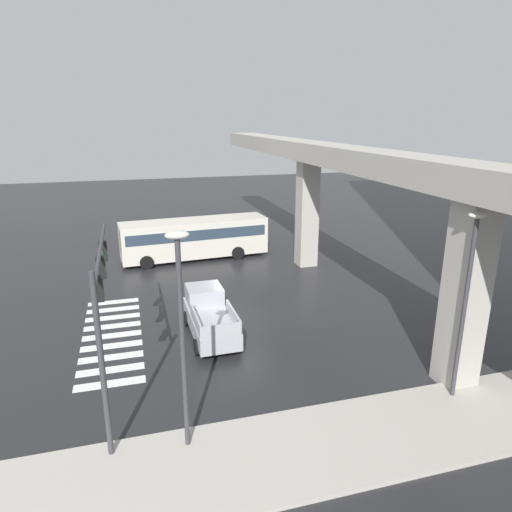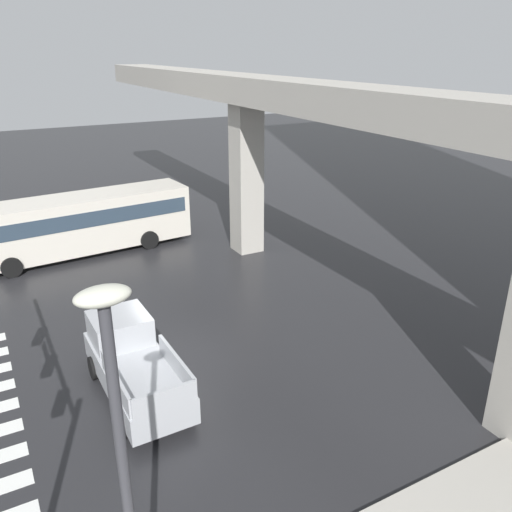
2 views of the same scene
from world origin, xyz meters
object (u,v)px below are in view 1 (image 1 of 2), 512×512
Objects in this scene: pickup_truck at (209,315)px; traffic_signal_mast at (101,292)px; street_lamp_mid_block at (468,286)px; city_bus at (194,237)px; street_lamp_near_corner at (181,319)px.

traffic_signal_mast reaches higher than pickup_truck.
pickup_truck is 0.59× the size of traffic_signal_mast.
pickup_truck is 0.71× the size of street_lamp_mid_block.
traffic_signal_mast is (17.66, -5.68, 2.83)m from city_bus.
traffic_signal_mast is 1.20× the size of street_lamp_near_corner.
city_bus is at bearing 162.16° from traffic_signal_mast.
pickup_truck is 12.80m from city_bus.
pickup_truck is 0.71× the size of street_lamp_near_corner.
street_lamp_mid_block is at bearing 45.33° from pickup_truck.
city_bus is (-12.72, 1.19, 0.73)m from pickup_truck.
street_lamp_near_corner is (7.85, -2.12, 3.57)m from pickup_truck.
traffic_signal_mast is at bearing -42.32° from pickup_truck.
street_lamp_mid_block is (2.91, 12.43, 0.00)m from traffic_signal_mast.
city_bus is 1.26× the size of traffic_signal_mast.
street_lamp_near_corner is at bearing 39.24° from traffic_signal_mast.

